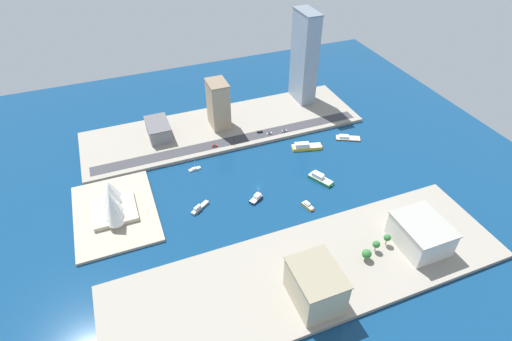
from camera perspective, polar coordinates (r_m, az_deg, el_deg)
name	(u,v)px	position (r m, az deg, el deg)	size (l,w,h in m)	color
ground_plane	(258,186)	(298.58, 0.34, -2.22)	(440.00, 440.00, 0.00)	navy
quay_west	(311,272)	(247.03, 7.68, -13.87)	(70.00, 240.00, 2.70)	gray
quay_east	(224,127)	(360.49, -4.56, 6.08)	(70.00, 240.00, 2.70)	gray
peninsula_point	(115,213)	(293.14, -19.14, -5.64)	(73.66, 53.58, 2.00)	#A89E89
road_strip	(232,140)	(340.48, -3.32, 4.23)	(11.48, 228.00, 0.15)	#38383D
water_taxi_orange	(308,206)	(283.63, 7.29, -4.95)	(11.13, 6.10, 3.67)	orange
yacht_sleek_gray	(200,207)	(282.93, -7.88, -5.16)	(11.15, 15.35, 4.14)	#999EA3
ferry_green_doubledeck	(320,178)	(305.95, 8.98, -1.10)	(20.63, 14.40, 5.48)	#2D8C4C
barge_flat_brown	(347,138)	(354.83, 12.62, 4.51)	(15.60, 21.53, 3.15)	brown
sailboat_small_white	(195,169)	(316.26, -8.59, 0.23)	(3.99, 10.27, 12.06)	white
patrol_launch_navy	(256,198)	(286.78, 0.03, -3.92)	(9.60, 11.61, 4.01)	#1E284C
ferry_yellow_fast	(306,146)	(336.69, 7.00, 3.37)	(12.91, 26.52, 5.65)	yellow
apartment_midrise_tan	(218,104)	(350.84, -5.32, 9.24)	(22.54, 15.87, 41.24)	tan
warehouse_low_gray	(158,129)	(352.50, -13.54, 5.66)	(30.09, 18.33, 12.54)	gray
tower_tall_glass	(304,57)	(385.92, 6.79, 15.50)	(30.40, 14.68, 82.93)	#8C9EB2
office_block_beige	(315,285)	(225.70, 8.33, -15.66)	(30.39, 24.51, 23.16)	#C6B793
hotel_broad_white	(421,234)	(269.36, 22.11, -8.20)	(33.00, 27.91, 17.72)	silver
van_white	(269,133)	(347.65, 1.87, 5.26)	(1.76, 4.49, 1.54)	black
pickup_red	(214,146)	(334.15, -5.85, 3.49)	(2.06, 4.76, 1.57)	black
suv_black	(260,132)	(349.31, 0.54, 5.47)	(2.18, 4.91, 1.56)	black
sedan_silver	(284,131)	(351.47, 4.00, 5.60)	(2.10, 4.38, 1.56)	black
traffic_light_waterfront	(234,141)	(332.19, -3.16, 4.13)	(0.36, 0.36, 6.50)	black
opera_landmark	(112,202)	(286.74, -19.55, -4.21)	(42.54, 28.69, 24.50)	#BCAD93
park_tree_cluster	(374,247)	(257.41, 16.26, -10.32)	(10.35, 23.05, 8.42)	brown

